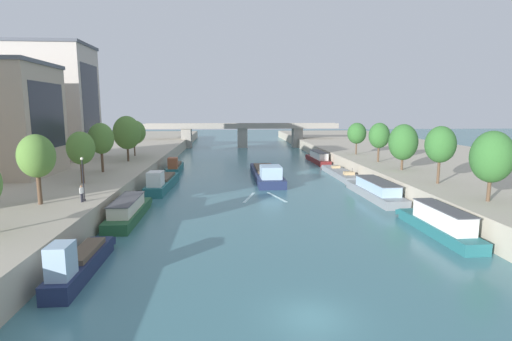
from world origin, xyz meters
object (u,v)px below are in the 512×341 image
(moored_boat_left_lone, at_px, (175,167))
(moored_boat_left_upstream, at_px, (128,210))
(moored_boat_right_gap_after, at_px, (341,173))
(tree_right_third, at_px, (357,133))
(tree_left_far, at_px, (127,133))
(moored_boat_right_downstream, at_px, (318,158))
(moored_boat_left_far, at_px, (80,263))
(tree_left_midway, at_px, (101,139))
(moored_boat_right_second, at_px, (375,190))
(bridge_far, at_px, (242,132))
(tree_right_far, at_px, (492,157))
(moored_boat_left_gap_after, at_px, (162,182))
(moored_boat_right_end, at_px, (439,223))
(person_on_quay, at_px, (82,192))
(tree_right_second, at_px, (379,136))
(tree_left_third, at_px, (134,132))
(tree_right_midway, at_px, (403,142))
(tree_left_second, at_px, (81,148))
(lamppost_left_bank, at_px, (83,177))
(barge_midriver, at_px, (267,174))
(tree_right_end_of_row, at_px, (440,145))
(tree_left_nearest, at_px, (36,156))

(moored_boat_left_lone, bearing_deg, moored_boat_left_upstream, -91.36)
(moored_boat_right_gap_after, height_order, tree_right_third, tree_right_third)
(tree_left_far, bearing_deg, moored_boat_right_downstream, 21.87)
(moored_boat_left_far, xyz_separation_m, tree_right_third, (35.20, 48.17, 5.70))
(moored_boat_left_lone, relative_size, tree_left_midway, 1.63)
(moored_boat_right_gap_after, height_order, tree_left_midway, tree_left_midway)
(moored_boat_right_gap_after, xyz_separation_m, moored_boat_right_downstream, (0.04, 17.03, 0.52))
(moored_boat_left_lone, relative_size, moored_boat_right_second, 0.76)
(bridge_far, bearing_deg, moored_boat_left_upstream, -100.97)
(moored_boat_right_second, bearing_deg, tree_right_far, -66.15)
(moored_boat_left_far, distance_m, bridge_far, 91.48)
(tree_right_third, bearing_deg, moored_boat_left_gap_after, -151.59)
(moored_boat_right_end, xyz_separation_m, person_on_quay, (-32.85, 4.39, 2.39))
(moored_boat_right_downstream, distance_m, tree_right_second, 20.06)
(moored_boat_left_lone, relative_size, tree_left_third, 1.67)
(moored_boat_right_end, xyz_separation_m, moored_boat_right_second, (-0.12, 15.23, -0.14))
(moored_boat_right_second, xyz_separation_m, tree_right_second, (6.18, 15.11, 5.97))
(tree_right_midway, bearing_deg, tree_left_second, -170.22)
(person_on_quay, bearing_deg, bridge_far, 76.97)
(tree_left_midway, height_order, lamppost_left_bank, tree_left_midway)
(moored_boat_right_second, xyz_separation_m, tree_left_far, (-35.67, 18.91, 6.41))
(moored_boat_left_gap_after, relative_size, moored_boat_right_end, 1.17)
(moored_boat_left_upstream, height_order, lamppost_left_bank, lamppost_left_bank)
(tree_left_second, distance_m, tree_left_third, 27.89)
(tree_left_second, distance_m, bridge_far, 72.59)
(moored_boat_right_downstream, height_order, tree_left_far, tree_left_far)
(tree_left_third, bearing_deg, tree_left_second, -89.43)
(moored_boat_right_second, xyz_separation_m, tree_right_third, (6.10, 26.19, 5.68))
(moored_boat_left_far, height_order, moored_boat_right_gap_after, moored_boat_left_far)
(tree_left_midway, distance_m, tree_right_second, 43.25)
(moored_boat_left_upstream, xyz_separation_m, tree_left_far, (-6.46, 26.94, 6.43))
(tree_right_far, height_order, tree_right_third, tree_right_far)
(barge_midriver, distance_m, tree_left_second, 28.68)
(moored_boat_right_end, bearing_deg, tree_right_far, 18.38)
(moored_boat_right_end, height_order, moored_boat_right_gap_after, moored_boat_right_end)
(moored_boat_left_gap_after, relative_size, tree_right_end_of_row, 2.12)
(moored_boat_right_gap_after, relative_size, person_on_quay, 9.50)
(moored_boat_left_upstream, distance_m, lamppost_left_bank, 5.77)
(moored_boat_right_downstream, height_order, tree_right_second, tree_right_second)
(moored_boat_left_lone, bearing_deg, moored_boat_right_downstream, 19.52)
(barge_midriver, relative_size, tree_left_far, 2.66)
(tree_right_second, bearing_deg, tree_left_second, -159.17)
(tree_right_end_of_row, bearing_deg, moored_boat_right_downstream, 98.44)
(tree_left_third, height_order, tree_right_end_of_row, tree_right_end_of_row)
(moored_boat_left_upstream, relative_size, person_on_quay, 7.53)
(tree_left_third, bearing_deg, moored_boat_left_far, -81.50)
(moored_boat_left_far, distance_m, moored_boat_right_gap_after, 48.25)
(tree_left_nearest, xyz_separation_m, tree_left_third, (-0.09, 38.30, -0.05))
(moored_boat_left_lone, distance_m, moored_boat_right_downstream, 30.51)
(lamppost_left_bank, bearing_deg, moored_boat_right_second, 17.69)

